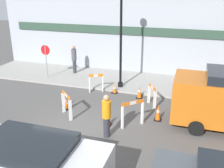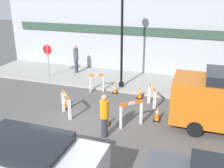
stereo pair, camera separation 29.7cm
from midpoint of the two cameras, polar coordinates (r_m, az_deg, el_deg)
ground_plane at (r=10.58m, az=-6.79°, el=-10.46°), size 60.00×60.00×0.00m
sidewalk_slab at (r=15.90m, az=2.84°, el=0.75°), size 18.00×3.55×0.11m
storefront_facade at (r=16.97m, az=4.76°, el=11.37°), size 18.00×0.22×5.50m
streetlamp_post at (r=13.93m, az=2.83°, el=13.07°), size 0.44×0.44×5.49m
stop_sign at (r=16.39m, az=-13.31°, el=6.03°), size 0.60×0.06×2.04m
barricade_0 at (r=14.18m, az=-2.75°, el=0.36°), size 0.75×0.46×1.03m
barricade_1 at (r=11.69m, az=-9.26°, el=-4.16°), size 0.78×0.77×1.08m
barricade_2 at (r=10.70m, az=5.01°, el=-6.23°), size 0.82×0.78×1.12m
barricade_3 at (r=12.60m, az=9.34°, el=-2.50°), size 0.53×0.76×1.04m
traffic_cone_0 at (r=12.51m, az=-8.94°, el=-4.20°), size 0.30×0.30×0.51m
traffic_cone_1 at (r=10.91m, az=-0.42°, el=-7.46°), size 0.30×0.30×0.63m
traffic_cone_2 at (r=13.50m, az=6.72°, el=-1.79°), size 0.30×0.30×0.69m
traffic_cone_3 at (r=14.12m, az=1.31°, el=-1.03°), size 0.30×0.30×0.51m
traffic_cone_4 at (r=11.39m, az=10.56°, el=-6.26°), size 0.30×0.30×0.74m
traffic_cone_5 at (r=12.84m, az=-9.42°, el=-3.67°), size 0.30×0.30×0.47m
person_worker at (r=9.81m, az=-0.78°, el=-6.68°), size 0.42×0.42×1.73m
person_pedestrian at (r=17.08m, az=-7.35°, el=5.64°), size 0.34×0.34×1.80m
parked_car_1 at (r=7.84m, az=-17.57°, el=-15.69°), size 4.41×2.00×1.60m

